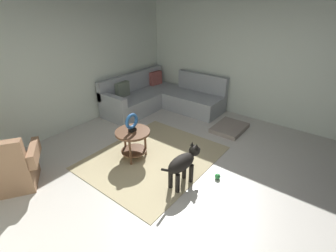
% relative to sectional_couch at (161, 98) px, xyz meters
% --- Properties ---
extents(ground_plane, '(6.00, 6.00, 0.10)m').
position_rel_sectional_couch_xyz_m(ground_plane, '(-1.99, -2.02, -0.34)').
color(ground_plane, beige).
extents(wall_back, '(6.00, 0.12, 2.70)m').
position_rel_sectional_couch_xyz_m(wall_back, '(-1.99, 0.92, 1.06)').
color(wall_back, silver).
rests_on(wall_back, ground_plane).
extents(wall_right, '(0.12, 6.00, 2.70)m').
position_rel_sectional_couch_xyz_m(wall_right, '(0.95, -2.02, 1.06)').
color(wall_right, silver).
rests_on(wall_right, ground_plane).
extents(area_rug, '(2.30, 1.90, 0.01)m').
position_rel_sectional_couch_xyz_m(area_rug, '(-1.84, -1.32, -0.28)').
color(area_rug, tan).
rests_on(area_rug, ground_plane).
extents(sectional_couch, '(2.20, 2.25, 0.88)m').
position_rel_sectional_couch_xyz_m(sectional_couch, '(0.00, 0.00, 0.00)').
color(sectional_couch, '#9EA3A8').
rests_on(sectional_couch, ground_plane).
extents(armchair, '(1.00, 0.94, 0.88)m').
position_rel_sectional_couch_xyz_m(armchair, '(-3.69, -0.18, 0.03)').
color(armchair, '#936B4C').
rests_on(armchair, ground_plane).
extents(side_table, '(0.60, 0.60, 0.54)m').
position_rel_sectional_couch_xyz_m(side_table, '(-2.04, -1.05, 0.13)').
color(side_table, brown).
rests_on(side_table, ground_plane).
extents(torus_sculpture, '(0.28, 0.08, 0.33)m').
position_rel_sectional_couch_xyz_m(torus_sculpture, '(-2.04, -1.05, 0.42)').
color(torus_sculpture, black).
rests_on(torus_sculpture, side_table).
extents(dog_bed_mat, '(0.80, 0.60, 0.09)m').
position_rel_sectional_couch_xyz_m(dog_bed_mat, '(-0.01, -1.94, -0.24)').
color(dog_bed_mat, gray).
rests_on(dog_bed_mat, ground_plane).
extents(dog, '(0.85, 0.27, 0.63)m').
position_rel_sectional_couch_xyz_m(dog, '(-2.08, -2.13, 0.09)').
color(dog, black).
rests_on(dog, ground_plane).
extents(dog_toy_ball, '(0.09, 0.09, 0.09)m').
position_rel_sectional_couch_xyz_m(dog_toy_ball, '(-1.65, -2.51, -0.24)').
color(dog_toy_ball, green).
rests_on(dog_toy_ball, ground_plane).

